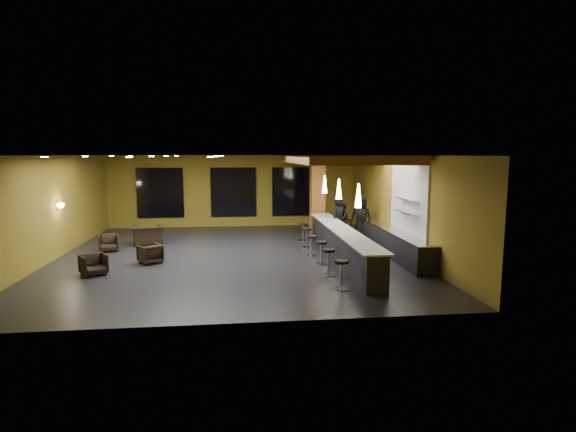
{
  "coord_description": "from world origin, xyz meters",
  "views": [
    {
      "loc": [
        0.14,
        -15.63,
        3.53
      ],
      "look_at": [
        2.0,
        0.5,
        1.3
      ],
      "focal_mm": 28.0,
      "sensor_mm": 36.0,
      "label": 1
    }
  ],
  "objects": [
    {
      "name": "staff_c",
      "position": [
        5.25,
        2.27,
        0.92
      ],
      "size": [
        1.06,
        0.89,
        1.84
      ],
      "primitive_type": "imported",
      "rotation": [
        0.0,
        0.0,
        -0.39
      ],
      "color": "black",
      "rests_on": "floor"
    },
    {
      "name": "wall_right",
      "position": [
        6.05,
        0.0,
        1.75
      ],
      "size": [
        0.1,
        13.0,
        3.5
      ],
      "primitive_type": "cube",
      "color": "olive",
      "rests_on": "floor"
    },
    {
      "name": "floor",
      "position": [
        0.0,
        0.0,
        -0.05
      ],
      "size": [
        12.0,
        13.0,
        0.1
      ],
      "primitive_type": "cube",
      "color": "black",
      "rests_on": "ground"
    },
    {
      "name": "staff_a",
      "position": [
        4.15,
        1.53,
        0.94
      ],
      "size": [
        0.81,
        0.69,
        1.88
      ],
      "primitive_type": "imported",
      "rotation": [
        0.0,
        0.0,
        0.43
      ],
      "color": "black",
      "rests_on": "floor"
    },
    {
      "name": "prep_counter",
      "position": [
        5.65,
        -0.5,
        0.43
      ],
      "size": [
        0.7,
        6.0,
        0.86
      ],
      "primitive_type": "cube",
      "color": "black",
      "rests_on": "floor"
    },
    {
      "name": "bar_stool_5",
      "position": [
        2.84,
        2.35,
        0.47
      ],
      "size": [
        0.37,
        0.37,
        0.73
      ],
      "rotation": [
        0.0,
        0.0,
        0.09
      ],
      "color": "silver",
      "rests_on": "floor"
    },
    {
      "name": "wall_front",
      "position": [
        0.0,
        -6.55,
        1.75
      ],
      "size": [
        12.0,
        0.1,
        3.5
      ],
      "primitive_type": "cube",
      "color": "olive",
      "rests_on": "floor"
    },
    {
      "name": "bar_top",
      "position": [
        3.65,
        -1.0,
        1.02
      ],
      "size": [
        0.78,
        8.1,
        0.05
      ],
      "primitive_type": "cube",
      "color": "beige",
      "rests_on": "bar_counter"
    },
    {
      "name": "staff_b",
      "position": [
        4.49,
        2.28,
        0.77
      ],
      "size": [
        0.91,
        0.81,
        1.54
      ],
      "primitive_type": "imported",
      "rotation": [
        0.0,
        0.0,
        -0.37
      ],
      "color": "black",
      "rests_on": "floor"
    },
    {
      "name": "window_center",
      "position": [
        0.0,
        6.44,
        1.7
      ],
      "size": [
        2.2,
        0.06,
        2.4
      ],
      "primitive_type": "cube",
      "color": "black",
      "rests_on": "wall_back"
    },
    {
      "name": "window_left",
      "position": [
        -3.5,
        6.44,
        1.7
      ],
      "size": [
        2.2,
        0.06,
        2.4
      ],
      "primitive_type": "cube",
      "color": "black",
      "rests_on": "wall_back"
    },
    {
      "name": "wall_shelf_upper",
      "position": [
        5.82,
        -1.2,
        2.05
      ],
      "size": [
        0.3,
        1.5,
        0.03
      ],
      "primitive_type": "cube",
      "color": "silver",
      "rests_on": "wall_right"
    },
    {
      "name": "ceiling",
      "position": [
        0.0,
        0.0,
        3.55
      ],
      "size": [
        12.0,
        13.0,
        0.1
      ],
      "primitive_type": "cube",
      "color": "black"
    },
    {
      "name": "bar_stool_2",
      "position": [
        2.84,
        -1.62,
        0.48
      ],
      "size": [
        0.38,
        0.38,
        0.75
      ],
      "rotation": [
        0.0,
        0.0,
        -0.24
      ],
      "color": "silver",
      "rests_on": "floor"
    },
    {
      "name": "bar_counter",
      "position": [
        3.65,
        -1.0,
        0.5
      ],
      "size": [
        0.6,
        8.0,
        1.0
      ],
      "primitive_type": "cube",
      "color": "black",
      "rests_on": "floor"
    },
    {
      "name": "column",
      "position": [
        3.65,
        3.6,
        1.75
      ],
      "size": [
        0.6,
        0.6,
        3.5
      ],
      "primitive_type": "cube",
      "color": "#975422",
      "rests_on": "floor"
    },
    {
      "name": "pendant_0",
      "position": [
        3.65,
        -3.0,
        2.35
      ],
      "size": [
        0.2,
        0.2,
        0.7
      ],
      "primitive_type": "cone",
      "color": "white",
      "rests_on": "wood_soffit"
    },
    {
      "name": "prep_top",
      "position": [
        5.65,
        -0.5,
        0.89
      ],
      "size": [
        0.72,
        6.0,
        0.03
      ],
      "primitive_type": "cube",
      "color": "silver",
      "rests_on": "prep_counter"
    },
    {
      "name": "wall_shelf_lower",
      "position": [
        5.82,
        -1.2,
        1.6
      ],
      "size": [
        0.3,
        1.5,
        0.03
      ],
      "primitive_type": "cube",
      "color": "silver",
      "rests_on": "wall_right"
    },
    {
      "name": "armchair_d",
      "position": [
        -3.36,
        2.33,
        0.38
      ],
      "size": [
        1.35,
        1.23,
        0.76
      ],
      "primitive_type": "imported",
      "rotation": [
        0.0,
        0.0,
        3.34
      ],
      "color": "black",
      "rests_on": "floor"
    },
    {
      "name": "window_right",
      "position": [
        3.0,
        6.44,
        1.7
      ],
      "size": [
        2.2,
        0.06,
        2.4
      ],
      "primitive_type": "cube",
      "color": "black",
      "rests_on": "wall_back"
    },
    {
      "name": "armchair_a",
      "position": [
        -4.08,
        -2.16,
        0.31
      ],
      "size": [
        0.94,
        0.94,
        0.63
      ],
      "primitive_type": "imported",
      "rotation": [
        0.0,
        0.0,
        0.6
      ],
      "color": "black",
      "rests_on": "floor"
    },
    {
      "name": "bar_stool_4",
      "position": [
        2.77,
        0.97,
        0.49
      ],
      "size": [
        0.38,
        0.38,
        0.76
      ],
      "rotation": [
        0.0,
        0.0,
        0.05
      ],
      "color": "silver",
      "rests_on": "floor"
    },
    {
      "name": "wood_soffit",
      "position": [
        4.0,
        1.0,
        3.36
      ],
      "size": [
        3.6,
        8.0,
        0.28
      ],
      "primitive_type": "cube",
      "color": "#A3672F",
      "rests_on": "ceiling"
    },
    {
      "name": "pendant_2",
      "position": [
        3.65,
        2.0,
        2.35
      ],
      "size": [
        0.2,
        0.2,
        0.7
      ],
      "primitive_type": "cone",
      "color": "white",
      "rests_on": "wood_soffit"
    },
    {
      "name": "armchair_b",
      "position": [
        -2.7,
        -0.85,
        0.31
      ],
      "size": [
        0.94,
        0.94,
        0.63
      ],
      "primitive_type": "imported",
      "rotation": [
        0.0,
        0.0,
        3.72
      ],
      "color": "black",
      "rests_on": "floor"
    },
    {
      "name": "bar_stool_0",
      "position": [
        2.84,
        -4.4,
        0.5
      ],
      "size": [
        0.4,
        0.4,
        0.79
      ],
      "rotation": [
        0.0,
        0.0,
        -0.28
      ],
      "color": "silver",
      "rests_on": "floor"
    },
    {
      "name": "wall_left",
      "position": [
        -6.05,
        0.0,
        1.75
      ],
      "size": [
        0.1,
        13.0,
        3.5
      ],
      "primitive_type": "cube",
      "color": "olive",
      "rests_on": "floor"
    },
    {
      "name": "wall_back",
      "position": [
        0.0,
        6.55,
        1.75
      ],
      "size": [
        12.0,
        0.1,
        3.5
      ],
      "primitive_type": "cube",
      "color": "olive",
      "rests_on": "floor"
    },
    {
      "name": "bar_stool_1",
      "position": [
        2.79,
        -2.99,
        0.51
      ],
      "size": [
        0.4,
        0.4,
        0.79
      ],
      "rotation": [
        0.0,
        0.0,
        0.04
      ],
      "color": "silver",
      "rests_on": "floor"
    },
    {
      "name": "wall_sconce",
      "position": [
        -5.88,
        0.5,
        1.8
      ],
      "size": [
        0.22,
        0.22,
        0.22
      ],
      "primitive_type": "sphere",
      "color": "#FFE5B2",
      "rests_on": "wall_left"
    },
    {
      "name": "armchair_c",
      "position": [
        -4.56,
        1.2,
        0.32
      ],
      "size": [
        0.83,
        0.85,
        0.63
      ],
      "primitive_type": "imported",
      "rotation": [
        0.0,
        0.0,
        0.27
      ],
      "color": "black",
      "rests_on": "floor"
    },
    {
      "name": "tile_backsplash",
      "position": [
        5.96,
        -1.0,
        2.0
      ],
      "size": [
        0.06,
        3.2,
        2.4
      ],
      "primitive_type": "cube",
      "color": "white",
      "rests_on": "wall_right"
    },
    {
      "name": "bar_stool_3",
      "position": [
        2.72,
        -0.44,
        0.46
      ],
      "size": [
        0.37,
        0.37,
        0.72
      ],
      "rotation": [
        0.0,
        0.0,
        -0.4
      ],
      "color": "silver",
      "rests_on": "floor"
    },
    {
      "name": "pendant_1",
      "position": [
        3.65,
        -0.5,
        2.35
      ],
      "size": [
        0.2,
        0.2,
        0.7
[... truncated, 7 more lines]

